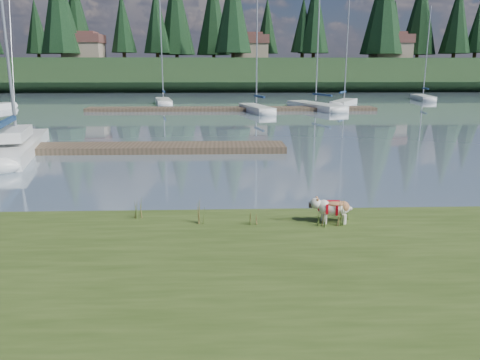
{
  "coord_description": "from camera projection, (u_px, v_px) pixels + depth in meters",
  "views": [
    {
      "loc": [
        1.08,
        -12.67,
        3.79
      ],
      "look_at": [
        1.55,
        -0.5,
        0.86
      ],
      "focal_mm": 35.0,
      "sensor_mm": 36.0,
      "label": 1
    }
  ],
  "objects": [
    {
      "name": "weed_1",
      "position": [
        253.0,
        215.0,
        10.52
      ],
      "size": [
        0.17,
        0.14,
        0.48
      ],
      "color": "#475B23",
      "rests_on": "bank"
    },
    {
      "name": "conifer_5",
      "position": [
        303.0,
        25.0,
        79.19
      ],
      "size": [
        3.96,
        3.96,
        10.35
      ],
      "color": "#382619",
      "rests_on": "ridge"
    },
    {
      "name": "ground",
      "position": [
        210.0,
        111.0,
        42.3
      ],
      "size": [
        200.0,
        200.0,
        0.0
      ],
      "primitive_type": "plane",
      "color": "gray",
      "rests_on": "ground"
    },
    {
      "name": "house_2",
      "position": [
        391.0,
        46.0,
        79.61
      ],
      "size": [
        6.3,
        5.3,
        4.65
      ],
      "color": "gray",
      "rests_on": "ridge"
    },
    {
      "name": "sailboat_bg_5",
      "position": [
        422.0,
        97.0,
        56.52
      ],
      "size": [
        2.73,
        7.67,
        10.81
      ],
      "rotation": [
        0.0,
        0.0,
        1.4
      ],
      "color": "white",
      "rests_on": "ground"
    },
    {
      "name": "dock_near",
      "position": [
        113.0,
        148.0,
        21.71
      ],
      "size": [
        16.0,
        2.0,
        0.3
      ],
      "primitive_type": "cube",
      "color": "#4C3D2C",
      "rests_on": "ground"
    },
    {
      "name": "weed_2",
      "position": [
        343.0,
        214.0,
        10.38
      ],
      "size": [
        0.17,
        0.14,
        0.66
      ],
      "color": "#475B23",
      "rests_on": "bank"
    },
    {
      "name": "conifer_3",
      "position": [
        156.0,
        20.0,
        79.98
      ],
      "size": [
        4.84,
        4.84,
        12.25
      ],
      "color": "#382619",
      "rests_on": "ridge"
    },
    {
      "name": "sailboat_bg_1",
      "position": [
        163.0,
        101.0,
        50.03
      ],
      "size": [
        2.7,
        7.42,
        10.94
      ],
      "rotation": [
        0.0,
        0.0,
        1.75
      ],
      "color": "white",
      "rests_on": "ground"
    },
    {
      "name": "house_0",
      "position": [
        84.0,
        46.0,
        78.62
      ],
      "size": [
        6.3,
        5.3,
        4.65
      ],
      "color": "gray",
      "rests_on": "ridge"
    },
    {
      "name": "weed_0",
      "position": [
        200.0,
        213.0,
        10.55
      ],
      "size": [
        0.17,
        0.14,
        0.6
      ],
      "color": "#475B23",
      "rests_on": "bank"
    },
    {
      "name": "sailboat_bg_3",
      "position": [
        311.0,
        105.0,
        44.41
      ],
      "size": [
        4.66,
        9.55,
        13.7
      ],
      "rotation": [
        0.0,
        0.0,
        1.88
      ],
      "color": "white",
      "rests_on": "ground"
    },
    {
      "name": "conifer_2",
      "position": [
        59.0,
        5.0,
        75.1
      ],
      "size": [
        6.6,
        6.6,
        16.05
      ],
      "color": "#382619",
      "rests_on": "ridge"
    },
    {
      "name": "dock_far",
      "position": [
        232.0,
        109.0,
        42.34
      ],
      "size": [
        26.0,
        2.2,
        0.3
      ],
      "primitive_type": "cube",
      "color": "#4C3D2C",
      "rests_on": "ground"
    },
    {
      "name": "sailboat_main",
      "position": [
        17.0,
        142.0,
        21.82
      ],
      "size": [
        4.08,
        9.95,
        13.95
      ],
      "rotation": [
        0.0,
        0.0,
        1.8
      ],
      "color": "white",
      "rests_on": "ground"
    },
    {
      "name": "conifer_4",
      "position": [
        233.0,
        8.0,
        74.32
      ],
      "size": [
        6.16,
        6.16,
        15.1
      ],
      "color": "#382619",
      "rests_on": "ridge"
    },
    {
      "name": "sailboat_bg_4",
      "position": [
        345.0,
        102.0,
        48.4
      ],
      "size": [
        4.53,
        6.99,
        10.63
      ],
      "rotation": [
        0.0,
        0.0,
        1.09
      ],
      "color": "white",
      "rests_on": "ground"
    },
    {
      "name": "weed_4",
      "position": [
        321.0,
        219.0,
        10.34
      ],
      "size": [
        0.17,
        0.14,
        0.44
      ],
      "color": "#475B23",
      "rests_on": "bank"
    },
    {
      "name": "weed_3",
      "position": [
        137.0,
        209.0,
        10.97
      ],
      "size": [
        0.17,
        0.14,
        0.5
      ],
      "color": "#475B23",
      "rests_on": "bank"
    },
    {
      "name": "ridge",
      "position": [
        215.0,
        75.0,
        83.49
      ],
      "size": [
        200.0,
        20.0,
        5.0
      ],
      "primitive_type": "cube",
      "color": "#1B3118",
      "rests_on": "ground"
    },
    {
      "name": "conifer_6",
      "position": [
        384.0,
        4.0,
        76.99
      ],
      "size": [
        7.04,
        7.04,
        17.0
      ],
      "color": "#382619",
      "rests_on": "ridge"
    },
    {
      "name": "bank",
      "position": [
        154.0,
        306.0,
        7.29
      ],
      "size": [
        60.0,
        9.0,
        0.35
      ],
      "primitive_type": "cube",
      "color": "#394D1C",
      "rests_on": "ground"
    },
    {
      "name": "bulldog",
      "position": [
        333.0,
        207.0,
        10.6
      ],
      "size": [
        0.95,
        0.44,
        0.57
      ],
      "rotation": [
        0.0,
        0.0,
        3.08
      ],
      "color": "silver",
      "rests_on": "bank"
    },
    {
      "name": "house_1",
      "position": [
        250.0,
        47.0,
        80.64
      ],
      "size": [
        6.3,
        5.3,
        4.65
      ],
      "color": "gray",
      "rests_on": "ridge"
    },
    {
      "name": "weed_5",
      "position": [
        343.0,
        210.0,
        10.86
      ],
      "size": [
        0.17,
        0.14,
        0.51
      ],
      "color": "#475B23",
      "rests_on": "bank"
    },
    {
      "name": "mud_lip",
      "position": [
        179.0,
        222.0,
        11.59
      ],
      "size": [
        60.0,
        0.5,
        0.14
      ],
      "primitive_type": "cube",
      "color": "#33281C",
      "rests_on": "ground"
    },
    {
      "name": "sailboat_bg_2",
      "position": [
        254.0,
        108.0,
        41.44
      ],
      "size": [
        3.03,
        7.48,
        11.1
      ],
      "rotation": [
        0.0,
        0.0,
        1.79
      ],
      "color": "white",
      "rests_on": "ground"
    },
    {
      "name": "conifer_7",
      "position": [
        457.0,
        18.0,
        80.86
      ],
      "size": [
        5.28,
        5.28,
        13.2
      ],
      "color": "#382619",
      "rests_on": "ridge"
    }
  ]
}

